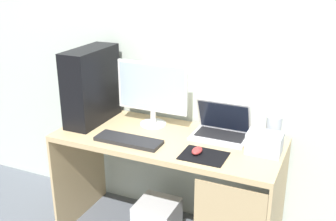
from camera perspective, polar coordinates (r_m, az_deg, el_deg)
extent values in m
cube|color=beige|center=(2.71, 3.03, 9.46)|extent=(4.00, 0.04, 2.60)
cube|color=tan|center=(2.57, 0.00, -4.12)|extent=(1.43, 0.61, 0.03)
cube|color=tan|center=(3.07, -12.27, -8.25)|extent=(0.02, 0.61, 0.73)
cube|color=tan|center=(2.59, 14.89, -14.36)|extent=(0.02, 0.61, 0.73)
cube|color=black|center=(2.79, -10.70, 3.45)|extent=(0.18, 0.45, 0.51)
cylinder|color=white|center=(2.75, -2.09, -1.89)|extent=(0.18, 0.18, 0.01)
cylinder|color=white|center=(2.73, -2.10, -0.88)|extent=(0.04, 0.04, 0.09)
cube|color=white|center=(2.66, -2.25, 3.30)|extent=(0.50, 0.02, 0.33)
cube|color=#B2C6EA|center=(2.65, -2.34, 3.24)|extent=(0.47, 0.00, 0.30)
cube|color=silver|center=(2.58, 7.26, -3.67)|extent=(0.35, 0.24, 0.01)
cube|color=black|center=(2.59, 7.39, -3.36)|extent=(0.31, 0.16, 0.00)
cube|color=silver|center=(2.60, 7.85, -0.76)|extent=(0.35, 0.10, 0.22)
cube|color=black|center=(2.59, 7.81, -0.86)|extent=(0.32, 0.08, 0.20)
cylinder|color=#B7BCC6|center=(2.54, 14.60, -2.64)|extent=(0.09, 0.09, 0.17)
cube|color=#B7BCC6|center=(2.41, 13.39, -4.48)|extent=(0.20, 0.14, 0.12)
cube|color=#232326|center=(2.50, -5.57, -4.20)|extent=(0.42, 0.14, 0.02)
cube|color=black|center=(2.34, 5.05, -6.36)|extent=(0.26, 0.20, 0.00)
ellipsoid|color=#B23333|center=(2.35, 4.11, -5.64)|extent=(0.06, 0.10, 0.03)
cube|color=silver|center=(2.89, -1.54, -15.13)|extent=(0.27, 0.27, 0.27)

